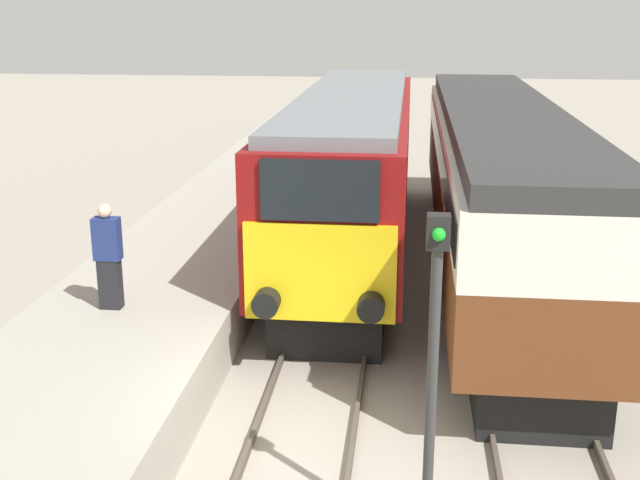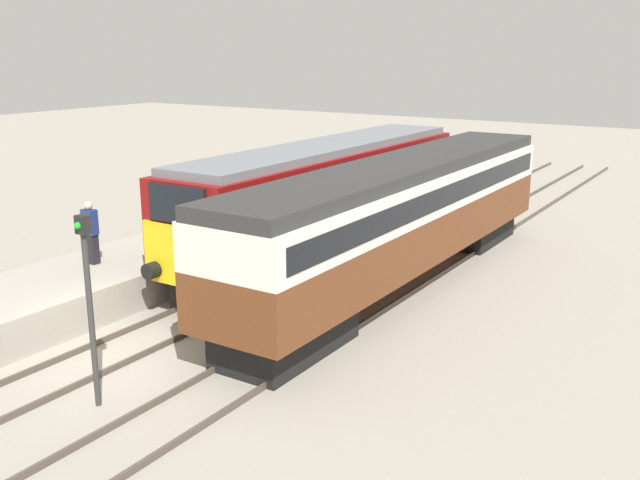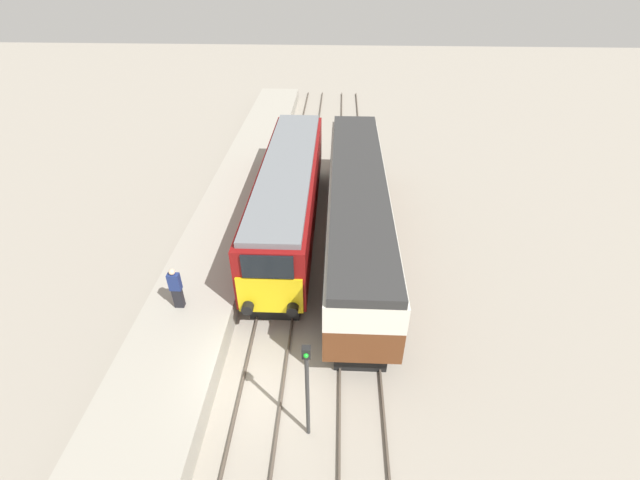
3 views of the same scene
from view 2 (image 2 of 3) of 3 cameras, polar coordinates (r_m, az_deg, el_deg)
The scene contains 8 objects.
ground_plane at distance 17.65m, azimuth -16.85°, elevation -9.01°, with size 120.00×120.00×0.00m, color gray.
platform_left at distance 25.02m, azimuth -8.03°, elevation -0.16°, with size 3.50×50.00×1.01m.
rails_near_track at distance 20.92m, azimuth -6.45°, elevation -4.41°, with size 1.51×60.00×0.14m.
rails_far_track at distance 19.07m, azimuth 1.56°, elevation -6.27°, with size 1.50×60.00×0.14m.
locomotive at distance 24.08m, azimuth 0.56°, elevation 3.59°, with size 2.70×14.65×3.98m.
passenger_carriage at distance 21.51m, azimuth 6.69°, elevation 2.37°, with size 2.75×16.58×3.83m.
person_on_platform at distance 21.37m, azimuth -17.88°, elevation 0.57°, with size 0.44×0.26×1.83m.
signal_post at distance 14.61m, azimuth -18.01°, elevation -4.26°, with size 0.24×0.28×3.96m.
Camera 2 is at (12.58, -10.21, 6.99)m, focal length 40.00 mm.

